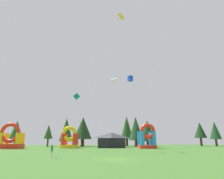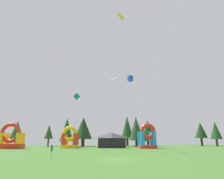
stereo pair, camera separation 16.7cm
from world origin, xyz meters
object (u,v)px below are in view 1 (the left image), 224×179
at_px(inflatable_red_slide, 70,140).
at_px(festival_tent, 111,140).
at_px(inflatable_blue_arch, 147,139).
at_px(kite_white_parafoil, 115,79).
at_px(kite_blue_box, 130,79).
at_px(kite_yellow_diamond, 122,17).
at_px(person_left_edge, 52,150).
at_px(inflatable_orange_dome, 11,139).
at_px(kite_teal_diamond, 76,97).

height_order(inflatable_red_slide, festival_tent, inflatable_red_slide).
relative_size(inflatable_blue_arch, inflatable_red_slide, 1.10).
bearing_deg(kite_white_parafoil, kite_blue_box, -27.83).
distance_m(kite_white_parafoil, festival_tent, 19.42).
height_order(kite_white_parafoil, inflatable_red_slide, kite_white_parafoil).
height_order(kite_yellow_diamond, inflatable_red_slide, kite_yellow_diamond).
height_order(kite_yellow_diamond, festival_tent, kite_yellow_diamond).
relative_size(kite_blue_box, person_left_edge, 9.40).
relative_size(kite_blue_box, inflatable_blue_arch, 2.48).
bearing_deg(inflatable_blue_arch, inflatable_orange_dome, 179.10).
distance_m(inflatable_blue_arch, inflatable_orange_dome, 35.71).
xyz_separation_m(kite_yellow_diamond, kite_blue_box, (3.01, 11.54, -7.62)).
bearing_deg(inflatable_blue_arch, kite_blue_box, -116.26).
xyz_separation_m(kite_yellow_diamond, festival_tent, (-0.36, 27.11, -21.01)).
bearing_deg(inflatable_blue_arch, festival_tent, 159.93).
height_order(kite_teal_diamond, inflatable_blue_arch, kite_teal_diamond).
bearing_deg(kite_blue_box, inflatable_orange_dome, 156.84).
xyz_separation_m(kite_white_parafoil, inflatable_blue_arch, (9.33, 10.39, -13.25)).
bearing_deg(kite_white_parafoil, kite_yellow_diamond, -88.61).
bearing_deg(kite_teal_diamond, kite_white_parafoil, -28.02).
height_order(kite_blue_box, person_left_edge, kite_blue_box).
distance_m(kite_yellow_diamond, kite_white_parafoil, 15.20).
distance_m(kite_blue_box, inflatable_orange_dome, 34.89).
relative_size(kite_teal_diamond, kite_white_parafoil, 0.81).
distance_m(person_left_edge, inflatable_blue_arch, 31.78).
bearing_deg(kite_teal_diamond, inflatable_blue_arch, 16.62).
xyz_separation_m(person_left_edge, inflatable_orange_dome, (-16.75, 26.04, 1.29)).
bearing_deg(festival_tent, inflatable_red_slide, 179.79).
bearing_deg(kite_blue_box, inflatable_blue_arch, 63.74).
height_order(kite_white_parafoil, inflatable_orange_dome, kite_white_parafoil).
bearing_deg(inflatable_orange_dome, kite_teal_diamond, -19.44).
relative_size(kite_teal_diamond, festival_tent, 1.74).
height_order(kite_yellow_diamond, kite_white_parafoil, kite_yellow_diamond).
bearing_deg(festival_tent, inflatable_blue_arch, -20.07).
xyz_separation_m(person_left_edge, inflatable_red_slide, (-2.03, 28.94, 1.18)).
relative_size(kite_yellow_diamond, inflatable_orange_dome, 3.65).
relative_size(kite_yellow_diamond, festival_tent, 3.15).
height_order(kite_yellow_diamond, inflatable_blue_arch, kite_yellow_diamond).
bearing_deg(festival_tent, kite_yellow_diamond, -89.25).
distance_m(kite_teal_diamond, inflatable_blue_arch, 21.74).
distance_m(inflatable_red_slide, festival_tent, 11.62).
xyz_separation_m(kite_teal_diamond, person_left_edge, (-0.47, -19.96, -11.52)).
distance_m(kite_white_parafoil, person_left_edge, 23.18).
xyz_separation_m(inflatable_red_slide, inflatable_orange_dome, (-14.73, -2.90, 0.11)).
relative_size(kite_teal_diamond, inflatable_blue_arch, 2.04).
bearing_deg(person_left_edge, inflatable_blue_arch, 93.62).
bearing_deg(kite_teal_diamond, festival_tent, 44.43).
distance_m(kite_teal_diamond, kite_white_parafoil, 10.85).
relative_size(kite_yellow_diamond, person_left_edge, 13.94).
xyz_separation_m(kite_yellow_diamond, inflatable_red_slide, (-11.97, 27.15, -20.89)).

